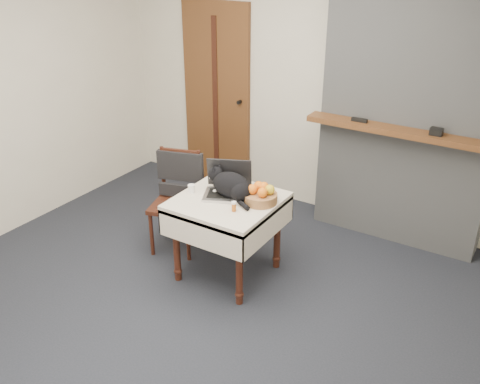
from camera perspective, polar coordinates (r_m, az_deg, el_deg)
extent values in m
plane|color=black|center=(4.26, -3.90, -11.77)|extent=(4.50, 4.50, 0.00)
cube|color=beige|center=(5.28, 8.63, 11.35)|extent=(4.50, 0.02, 2.60)
cube|color=brown|center=(5.90, -2.50, 10.13)|extent=(0.82, 0.05, 2.00)
cube|color=#361B0E|center=(5.88, -2.66, 10.06)|extent=(0.06, 0.01, 1.70)
cylinder|color=black|center=(5.70, -0.06, 9.57)|extent=(0.04, 0.06, 0.04)
cube|color=gray|center=(4.87, 17.70, 9.18)|extent=(1.50, 0.30, 2.60)
cube|color=brown|center=(4.70, 16.57, 6.20)|extent=(1.62, 0.18, 0.05)
cube|color=black|center=(4.79, 12.62, 7.50)|extent=(0.14, 0.04, 0.03)
cube|color=black|center=(4.62, 20.21, 6.06)|extent=(0.10, 0.07, 0.06)
cylinder|color=#361B0E|center=(4.37, -6.79, -5.77)|extent=(0.06, 0.06, 0.64)
sphere|color=#361B0E|center=(4.50, -6.63, -8.37)|extent=(0.07, 0.07, 0.07)
cylinder|color=#361B0E|center=(4.07, -0.07, -8.16)|extent=(0.06, 0.06, 0.64)
sphere|color=#361B0E|center=(4.21, -0.07, -10.87)|extent=(0.07, 0.07, 0.07)
cylinder|color=#361B0E|center=(4.78, -2.35, -2.60)|extent=(0.06, 0.06, 0.64)
sphere|color=#361B0E|center=(4.90, -2.30, -5.07)|extent=(0.07, 0.07, 0.07)
cylinder|color=#361B0E|center=(4.51, 3.99, -4.52)|extent=(0.06, 0.06, 0.64)
sphere|color=#361B0E|center=(4.64, 3.90, -7.08)|extent=(0.07, 0.07, 0.07)
cube|color=beige|center=(4.25, -1.35, -1.11)|extent=(0.78, 0.78, 0.06)
cube|color=beige|center=(4.03, -4.35, -4.61)|extent=(0.78, 0.01, 0.22)
cube|color=beige|center=(4.59, 1.30, -0.49)|extent=(0.78, 0.01, 0.22)
cube|color=beige|center=(4.50, -5.44, -1.18)|extent=(0.01, 0.78, 0.22)
cube|color=beige|center=(4.13, 3.15, -3.75)|extent=(0.01, 0.78, 0.22)
cube|color=#B7B7BC|center=(4.27, -1.42, -0.38)|extent=(0.43, 0.38, 0.02)
cube|color=black|center=(4.26, -1.42, -0.22)|extent=(0.34, 0.28, 0.00)
cube|color=black|center=(4.35, -1.14, 2.09)|extent=(0.36, 0.21, 0.25)
cube|color=#AEDDFF|center=(4.35, -1.15, 2.08)|extent=(0.32, 0.19, 0.22)
ellipsoid|color=black|center=(4.22, -0.94, 0.73)|extent=(0.36, 0.24, 0.21)
ellipsoid|color=black|center=(4.17, 0.11, 0.09)|extent=(0.20, 0.21, 0.17)
sphere|color=black|center=(4.30, -2.61, 1.94)|extent=(0.14, 0.14, 0.12)
ellipsoid|color=white|center=(4.34, -2.99, 1.72)|extent=(0.06, 0.07, 0.06)
ellipsoid|color=white|center=(4.32, -2.29, 0.74)|extent=(0.06, 0.08, 0.08)
cone|color=black|center=(4.24, -2.85, 2.51)|extent=(0.05, 0.05, 0.05)
cone|color=black|center=(4.29, -2.21, 2.79)|extent=(0.05, 0.05, 0.05)
cylinder|color=black|center=(4.10, 0.22, -1.27)|extent=(0.18, 0.12, 0.04)
sphere|color=white|center=(4.31, -2.69, 0.04)|extent=(0.04, 0.04, 0.04)
sphere|color=white|center=(4.37, -1.97, 0.39)|extent=(0.04, 0.04, 0.04)
cylinder|color=white|center=(4.35, -5.20, 0.36)|extent=(0.06, 0.06, 0.07)
cylinder|color=#A44F14|center=(4.04, -0.66, -1.65)|extent=(0.03, 0.03, 0.06)
cylinder|color=silver|center=(4.02, -0.66, -1.15)|extent=(0.04, 0.04, 0.01)
cylinder|color=olive|center=(4.17, 2.19, -0.64)|extent=(0.27, 0.27, 0.07)
sphere|color=#EF5214|center=(4.14, 1.34, 0.30)|extent=(0.08, 0.08, 0.08)
sphere|color=#EF5214|center=(4.09, 2.42, -0.07)|extent=(0.08, 0.08, 0.08)
sphere|color=#EF5214|center=(4.18, 2.57, 0.56)|extent=(0.08, 0.08, 0.08)
sphere|color=gold|center=(4.14, 3.19, 0.25)|extent=(0.08, 0.08, 0.08)
sphere|color=#EF5214|center=(4.19, 1.99, 0.64)|extent=(0.08, 0.08, 0.08)
cube|color=black|center=(4.21, 0.94, -0.84)|extent=(0.11, 0.09, 0.01)
cube|color=#361B0E|center=(4.76, -6.90, -1.45)|extent=(0.50, 0.50, 0.04)
cylinder|color=#361B0E|center=(4.79, -9.42, -4.39)|extent=(0.03, 0.03, 0.43)
cylinder|color=#361B0E|center=(4.67, -5.55, -4.97)|extent=(0.03, 0.03, 0.43)
cylinder|color=#361B0E|center=(5.06, -7.89, -2.52)|extent=(0.03, 0.03, 0.43)
cylinder|color=#361B0E|center=(4.95, -4.20, -3.02)|extent=(0.03, 0.03, 0.43)
cylinder|color=#361B0E|center=(4.86, -8.21, 2.18)|extent=(0.03, 0.03, 0.48)
cylinder|color=#361B0E|center=(4.75, -4.38, 1.77)|extent=(0.03, 0.03, 0.48)
cube|color=#361B0E|center=(4.76, -6.37, 3.03)|extent=(0.34, 0.13, 0.27)
cube|color=black|center=(4.76, -6.40, 2.77)|extent=(0.42, 0.18, 0.27)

